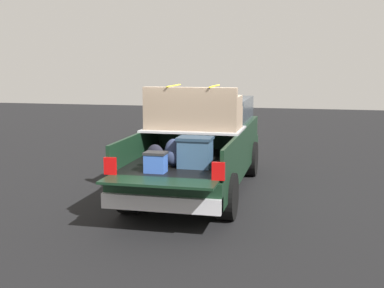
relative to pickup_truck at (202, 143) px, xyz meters
The scene contains 2 objects.
ground_plane 1.03m from the pickup_truck, behind, with size 40.00×40.00×0.00m, color black.
pickup_truck is the anchor object (origin of this frame).
Camera 1 is at (-10.04, -2.18, 2.67)m, focal length 47.23 mm.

